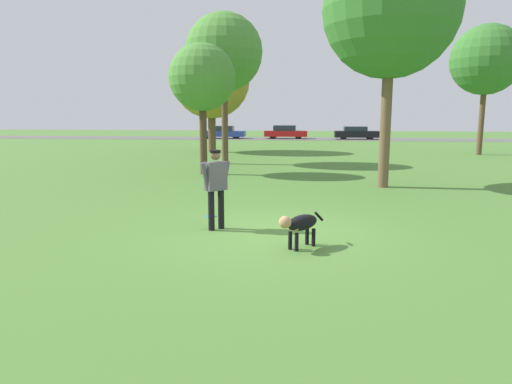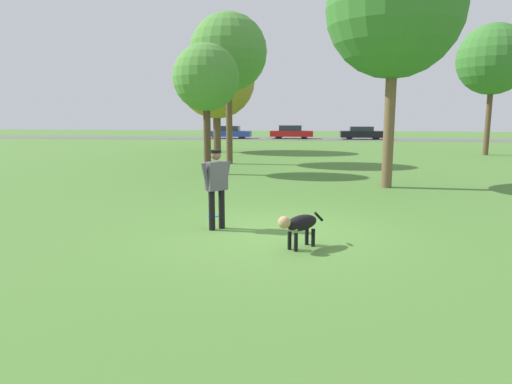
% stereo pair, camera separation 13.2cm
% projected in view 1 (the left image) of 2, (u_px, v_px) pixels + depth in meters
% --- Properties ---
extents(ground_plane, '(120.00, 120.00, 0.00)m').
position_uv_depth(ground_plane, '(270.00, 232.00, 9.24)').
color(ground_plane, '#4C7A33').
extents(far_road_strip, '(120.00, 6.00, 0.01)m').
position_uv_depth(far_road_strip, '(305.00, 139.00, 45.22)').
color(far_road_strip, '#5B5B59').
rests_on(far_road_strip, ground_plane).
extents(person, '(0.56, 0.55, 1.65)m').
position_uv_depth(person, '(216.00, 183.00, 9.31)').
color(person, black).
rests_on(person, ground_plane).
extents(dog, '(0.83, 0.95, 0.65)m').
position_uv_depth(dog, '(300.00, 224.00, 8.05)').
color(dog, black).
rests_on(dog, ground_plane).
extents(frisbee, '(0.25, 0.25, 0.02)m').
position_uv_depth(frisbee, '(211.00, 216.00, 10.68)').
color(frisbee, '#268CE5').
rests_on(frisbee, ground_plane).
extents(tree_mid_center, '(3.63, 3.63, 7.06)m').
position_uv_depth(tree_mid_center, '(224.00, 53.00, 21.32)').
color(tree_mid_center, brown).
rests_on(tree_mid_center, ground_plane).
extents(tree_near_right, '(4.24, 4.24, 7.71)m').
position_uv_depth(tree_near_right, '(391.00, 10.00, 14.12)').
color(tree_near_right, brown).
rests_on(tree_near_right, ground_plane).
extents(tree_near_left, '(2.61, 2.61, 5.10)m').
position_uv_depth(tree_near_left, '(202.00, 78.00, 17.70)').
color(tree_near_left, '#4C3826').
rests_on(tree_near_left, ground_plane).
extents(tree_far_left, '(4.87, 4.87, 6.99)m').
position_uv_depth(tree_far_left, '(211.00, 80.00, 28.52)').
color(tree_far_left, brown).
rests_on(tree_far_left, ground_plane).
extents(tree_far_right, '(4.03, 4.03, 7.52)m').
position_uv_depth(tree_far_right, '(486.00, 60.00, 26.36)').
color(tree_far_right, brown).
rests_on(tree_far_right, ground_plane).
extents(parked_car_blue, '(4.39, 1.84, 1.26)m').
position_uv_depth(parked_car_blue, '(223.00, 132.00, 45.85)').
color(parked_car_blue, '#284293').
rests_on(parked_car_blue, ground_plane).
extents(parked_car_red, '(4.22, 1.70, 1.33)m').
position_uv_depth(parked_car_red, '(286.00, 132.00, 45.39)').
color(parked_car_red, red).
rests_on(parked_car_red, ground_plane).
extents(parked_car_black, '(4.26, 1.77, 1.25)m').
position_uv_depth(parked_car_black, '(356.00, 133.00, 44.33)').
color(parked_car_black, black).
rests_on(parked_car_black, ground_plane).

